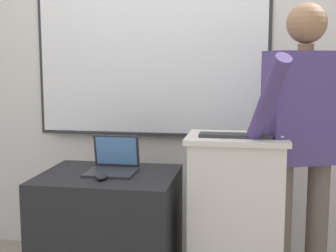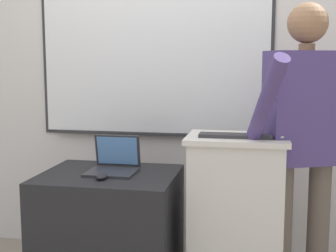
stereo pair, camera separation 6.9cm
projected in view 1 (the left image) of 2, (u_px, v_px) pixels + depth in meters
The scene contains 8 objects.
back_wall at pixel (174, 63), 3.46m from camera, with size 6.40×0.17×2.87m.
lectern_podium at pixel (235, 220), 2.78m from camera, with size 0.58×0.43×1.02m.
side_desk at pixel (109, 234), 2.90m from camera, with size 0.82×0.67×0.77m.
person_presenter at pixel (303, 132), 2.71m from camera, with size 0.62×0.69×1.78m.
laptop at pixel (113, 163), 2.89m from camera, with size 0.30×0.29×0.22m.
wireless_keyboard at pixel (236, 135), 2.66m from camera, with size 0.41×0.11×0.02m.
computer_mouse_by_laptop at pixel (102, 177), 2.70m from camera, with size 0.06×0.10×0.03m.
computer_mouse_by_keyboard at pixel (281, 136), 2.61m from camera, with size 0.06×0.10×0.03m.
Camera 1 is at (0.52, -2.33, 1.45)m, focal length 50.00 mm.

